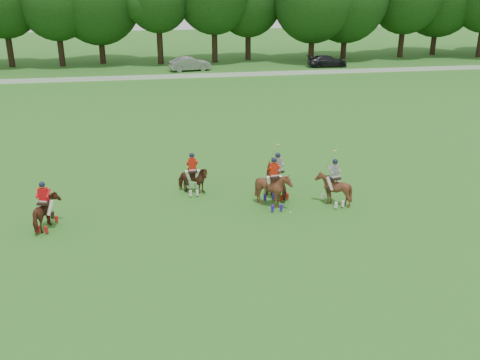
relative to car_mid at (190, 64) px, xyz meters
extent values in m
plane|color=#29681D|center=(-3.06, -42.50, -0.76)|extent=(180.00, 180.00, 0.00)
cylinder|color=black|center=(-20.50, 6.42, 1.73)|extent=(0.70, 0.70, 4.98)
cylinder|color=black|center=(-14.69, 5.99, 1.56)|extent=(0.70, 0.70, 4.64)
cylinder|color=black|center=(-10.05, 7.02, 1.39)|extent=(0.70, 0.70, 4.31)
cylinder|color=black|center=(-3.10, 5.50, 1.86)|extent=(0.70, 0.70, 5.24)
cylinder|color=black|center=(3.56, 5.74, 1.83)|extent=(0.70, 0.70, 5.19)
cylinder|color=black|center=(8.00, 7.12, 1.48)|extent=(0.70, 0.70, 4.48)
cylinder|color=black|center=(15.47, 4.32, 1.34)|extent=(0.70, 0.70, 4.21)
cylinder|color=black|center=(20.19, 5.67, 1.27)|extent=(0.70, 0.70, 4.07)
cylinder|color=black|center=(28.10, 5.88, 1.63)|extent=(0.70, 0.70, 4.79)
cylinder|color=black|center=(33.53, 7.42, 1.46)|extent=(0.70, 0.70, 4.44)
cube|color=white|center=(-3.06, -4.50, -0.54)|extent=(120.00, 0.10, 0.44)
imported|color=gray|center=(0.00, 0.00, 0.00)|extent=(4.84, 2.36, 1.53)
imported|color=black|center=(16.16, 0.00, -0.09)|extent=(4.73, 2.06, 1.35)
imported|color=#4B2414|center=(-9.41, -39.07, -0.04)|extent=(1.18, 1.86, 1.45)
cube|color=black|center=(-9.41, -39.07, 0.49)|extent=(0.57, 0.65, 0.08)
cylinder|color=tan|center=(-9.70, -39.00, 0.41)|extent=(0.08, 0.21, 1.29)
imported|color=#4B2414|center=(-2.87, -36.15, -0.07)|extent=(1.39, 1.20, 1.40)
cube|color=black|center=(-2.87, -36.15, 0.44)|extent=(0.44, 0.56, 0.08)
cylinder|color=tan|center=(-2.57, -36.15, 0.36)|extent=(0.03, 0.21, 1.29)
imported|color=#4B2414|center=(0.72, -38.43, 0.12)|extent=(1.51, 1.68, 1.76)
cube|color=black|center=(0.72, -38.43, 0.77)|extent=(0.47, 0.58, 0.08)
cylinder|color=tan|center=(1.02, -38.42, 0.69)|extent=(0.04, 0.21, 1.29)
imported|color=#4B2414|center=(1.16, -37.39, 0.04)|extent=(1.56, 2.09, 1.60)
cube|color=black|center=(1.16, -37.39, 0.63)|extent=(0.63, 0.69, 0.08)
cylinder|color=tan|center=(0.88, -37.51, 1.55)|extent=(0.34, 0.72, 1.08)
imported|color=#4B2414|center=(3.59, -38.64, 0.02)|extent=(1.58, 1.70, 1.57)
cube|color=black|center=(3.59, -38.64, 0.60)|extent=(0.56, 0.65, 0.08)
cylinder|color=tan|center=(3.30, -38.72, 1.52)|extent=(0.22, 0.75, 1.08)
sphere|color=white|center=(1.33, -39.35, -0.72)|extent=(0.09, 0.09, 0.09)
camera|label=1|loc=(-4.74, -60.98, 9.56)|focal=40.00mm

